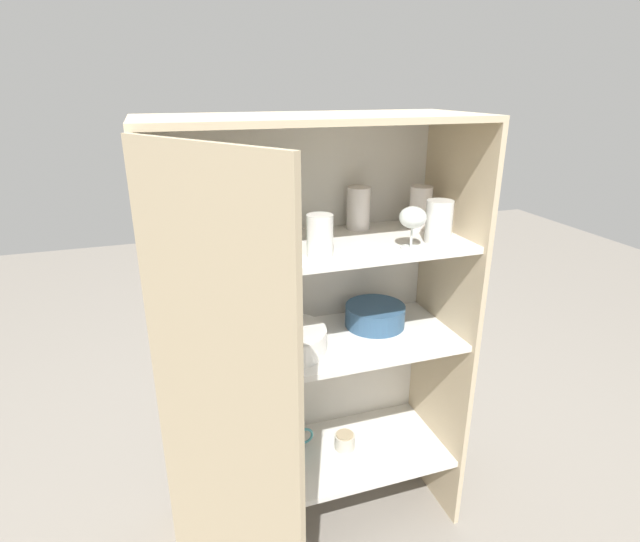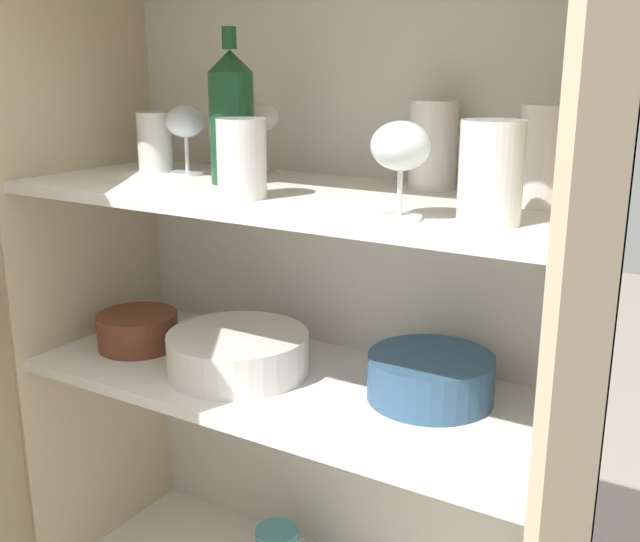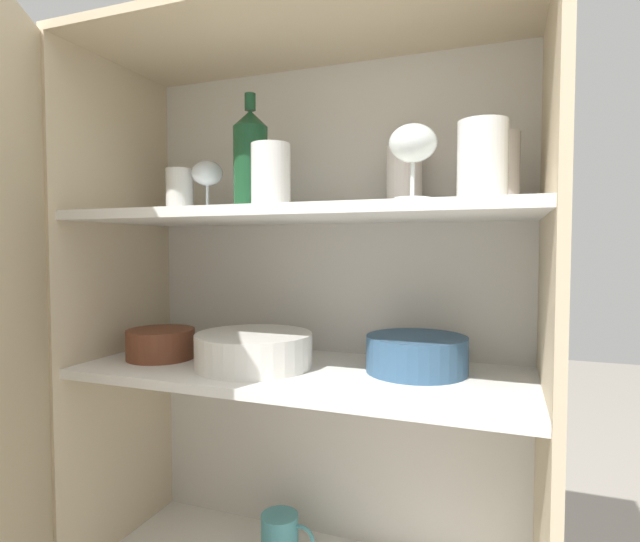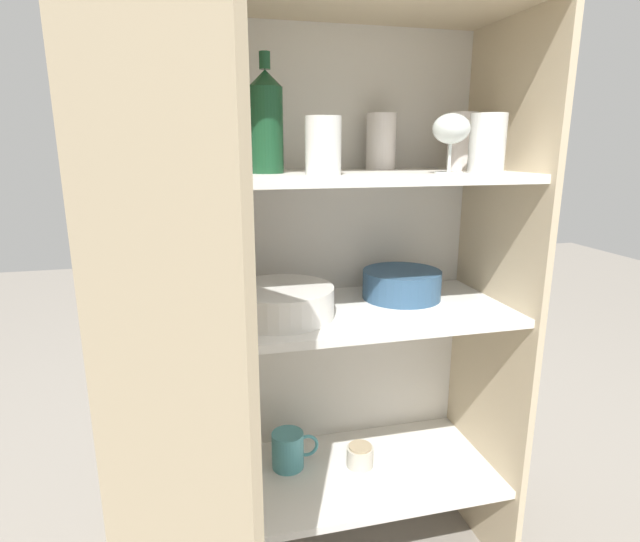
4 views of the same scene
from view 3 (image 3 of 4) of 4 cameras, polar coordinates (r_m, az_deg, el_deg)
The scene contains 19 objects.
cupboard_back_panel at distance 1.25m, azimuth 1.16°, elevation -9.98°, with size 0.97×0.02×1.41m, color silver.
cupboard_side_left at distance 1.33m, azimuth -21.90°, elevation -9.41°, with size 0.02×0.40×1.41m, color #CCB793.
cupboard_side_right at distance 1.00m, azimuth 24.59°, elevation -13.48°, with size 0.02×0.40×1.41m, color #CCB793.
cupboard_top_panel at distance 1.13m, azimuth -2.38°, elevation 25.78°, with size 0.97×0.40×0.02m, color #CCB793.
shelf_board_middle at distance 1.07m, azimuth -2.30°, elevation -11.58°, with size 0.93×0.37×0.02m, color white.
shelf_board_upper at distance 1.04m, azimuth -2.34°, elevation 6.38°, with size 0.93×0.37×0.02m, color white.
tumbler_glass_0 at distance 1.11m, azimuth 9.62°, elevation 10.24°, with size 0.08×0.08×0.14m.
tumbler_glass_1 at distance 0.88m, azimuth 18.06°, elevation 11.85°, with size 0.08×0.08×0.13m.
tumbler_glass_2 at distance 0.96m, azimuth -5.65°, elevation 10.80°, with size 0.07×0.07×0.12m.
tumbler_glass_3 at distance 1.25m, azimuth -15.75°, elevation 8.66°, with size 0.06×0.06×0.11m.
tumbler_glass_4 at distance 1.03m, azimuth 19.85°, elevation 10.76°, with size 0.07×0.07×0.14m.
wine_glass_0 at distance 0.86m, azimuth 10.56°, elevation 13.82°, with size 0.08×0.08×0.13m.
wine_glass_1 at distance 1.20m, azimuth -6.13°, elevation 10.88°, with size 0.07×0.07×0.13m.
wine_glass_2 at distance 1.21m, azimuth -12.77°, elevation 10.51°, with size 0.07×0.07×0.12m.
wine_bottle at distance 1.11m, azimuth -7.94°, elevation 12.40°, with size 0.07×0.07×0.25m.
plate_stack_white at distance 1.08m, azimuth -7.56°, elevation -8.92°, with size 0.25×0.25×0.07m.
mixing_bowl_large at distance 1.05m, azimuth 10.98°, elevation -9.15°, with size 0.20×0.20×0.07m.
serving_bowl_small at distance 1.21m, azimuth -17.74°, elevation -7.77°, with size 0.15×0.15×0.07m.
coffee_mug_primary at distance 1.30m, azimuth -4.52°, elevation -27.99°, with size 0.13×0.09×0.10m.
Camera 3 is at (0.40, -0.77, 0.98)m, focal length 28.00 mm.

